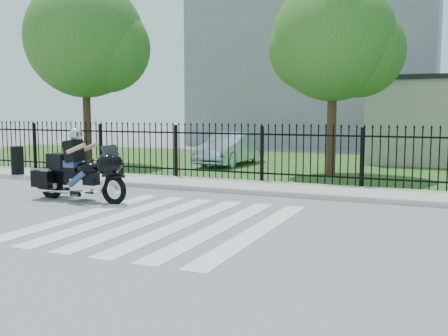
% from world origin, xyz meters
% --- Properties ---
extents(ground, '(120.00, 120.00, 0.00)m').
position_xyz_m(ground, '(0.00, 0.00, 0.00)').
color(ground, slate).
rests_on(ground, ground).
extents(crosswalk, '(5.00, 5.50, 0.01)m').
position_xyz_m(crosswalk, '(0.00, 0.00, 0.01)').
color(crosswalk, silver).
rests_on(crosswalk, ground).
extents(sidewalk, '(40.00, 2.00, 0.12)m').
position_xyz_m(sidewalk, '(0.00, 5.00, 0.06)').
color(sidewalk, '#ADAAA3').
rests_on(sidewalk, ground).
extents(curb, '(40.00, 0.12, 0.12)m').
position_xyz_m(curb, '(0.00, 4.00, 0.06)').
color(curb, '#ADAAA3').
rests_on(curb, ground).
extents(grass_strip, '(40.00, 12.00, 0.02)m').
position_xyz_m(grass_strip, '(0.00, 12.00, 0.01)').
color(grass_strip, '#275A1F').
rests_on(grass_strip, ground).
extents(iron_fence, '(26.00, 0.04, 1.80)m').
position_xyz_m(iron_fence, '(0.00, 6.00, 0.90)').
color(iron_fence, black).
rests_on(iron_fence, ground).
extents(tree_left, '(4.80, 4.80, 7.58)m').
position_xyz_m(tree_left, '(-8.50, 8.50, 5.17)').
color(tree_left, '#382316').
rests_on(tree_left, ground).
extents(tree_mid, '(4.20, 4.20, 6.78)m').
position_xyz_m(tree_mid, '(1.50, 9.00, 4.67)').
color(tree_mid, '#382316').
rests_on(tree_mid, ground).
extents(building_tall, '(15.00, 10.00, 12.00)m').
position_xyz_m(building_tall, '(-3.00, 26.00, 6.00)').
color(building_tall, gray).
rests_on(building_tall, ground).
extents(motorcycle_rider, '(2.84, 0.99, 1.88)m').
position_xyz_m(motorcycle_rider, '(-3.32, 1.43, 0.77)').
color(motorcycle_rider, black).
rests_on(motorcycle_rider, ground).
extents(parked_car, '(1.66, 4.13, 1.33)m').
position_xyz_m(parked_car, '(-3.06, 10.82, 0.69)').
color(parked_car, '#AAC2D6').
rests_on(parked_car, grass_strip).
extents(litter_bin, '(0.49, 0.49, 0.94)m').
position_xyz_m(litter_bin, '(-8.19, 4.30, 0.59)').
color(litter_bin, black).
rests_on(litter_bin, sidewalk).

